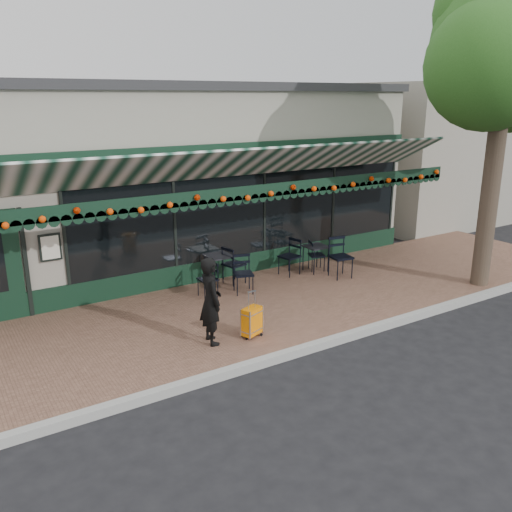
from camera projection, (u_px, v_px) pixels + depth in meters
ground at (319, 346)px, 9.88m from camera, size 80.00×80.00×0.00m
sidewalk at (260, 308)px, 11.47m from camera, size 18.00×4.00×0.15m
curb at (322, 344)px, 9.79m from camera, size 18.00×0.16×0.15m
restaurant_building at (150, 172)px, 15.57m from camera, size 12.00×9.60×4.50m
neighbor_building_right at (445, 146)px, 22.35m from camera, size 12.00×8.00×4.80m
woman at (211, 301)px, 9.48m from camera, size 0.45×0.62×1.58m
suitcase at (252, 321)px, 9.85m from camera, size 0.43×0.33×0.88m
cafe_table_a at (316, 248)px, 13.48m from camera, size 0.53×0.53×0.66m
cafe_table_b at (219, 258)px, 12.50m from camera, size 0.58×0.58×0.71m
chair_a_left at (289, 257)px, 13.26m from camera, size 0.53×0.53×0.90m
chair_a_right at (317, 255)px, 13.61m from camera, size 0.50×0.50×0.77m
chair_a_front at (341, 257)px, 13.04m from camera, size 0.57×0.57×0.99m
chair_b_left at (208, 280)px, 11.80m from camera, size 0.39×0.39×0.78m
chair_b_right at (234, 265)px, 12.63m from camera, size 0.54×0.54×0.91m
chair_b_front at (243, 274)px, 12.02m from camera, size 0.55×0.55×0.86m
street_tree at (510, 58)px, 11.52m from camera, size 3.72×3.21×6.83m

